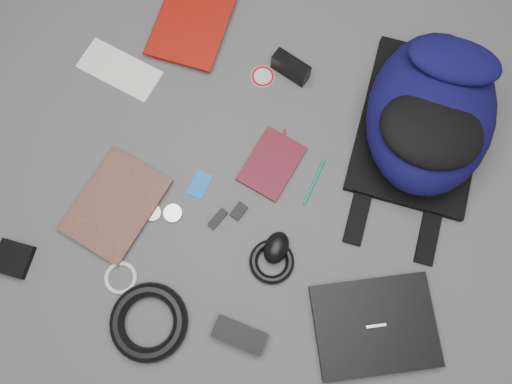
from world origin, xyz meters
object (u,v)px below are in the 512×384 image
(power_brick, at_px, (240,335))
(pouch, at_px, (13,259))
(compact_camera, at_px, (291,67))
(comic_book, at_px, (86,187))
(laptop, at_px, (375,326))
(textbook_red, at_px, (159,14))
(dvd_case, at_px, (272,164))
(backpack, at_px, (431,112))
(mouse, at_px, (276,248))

(power_brick, xyz_separation_m, pouch, (-0.63, 0.00, -0.01))
(compact_camera, bearing_deg, comic_book, -112.77)
(laptop, distance_m, comic_book, 0.86)
(textbook_red, bearing_deg, dvd_case, -37.25)
(backpack, distance_m, compact_camera, 0.41)
(textbook_red, distance_m, pouch, 0.81)
(dvd_case, xyz_separation_m, power_brick, (0.06, -0.46, 0.01))
(dvd_case, distance_m, pouch, 0.74)
(compact_camera, relative_size, pouch, 1.26)
(backpack, xyz_separation_m, comic_book, (-0.83, -0.46, -0.10))
(laptop, xyz_separation_m, compact_camera, (-0.41, 0.62, 0.02))
(backpack, bearing_deg, laptop, -90.27)
(backpack, relative_size, dvd_case, 2.89)
(backpack, bearing_deg, comic_book, -153.21)
(textbook_red, bearing_deg, pouch, -98.62)
(laptop, height_order, power_brick, power_brick)
(comic_book, relative_size, mouse, 3.05)
(mouse, bearing_deg, comic_book, -174.80)
(mouse, bearing_deg, backpack, 63.56)
(textbook_red, relative_size, pouch, 3.15)
(power_brick, bearing_deg, comic_book, 159.13)
(textbook_red, height_order, dvd_case, textbook_red)
(backpack, xyz_separation_m, mouse, (-0.28, -0.46, -0.09))
(compact_camera, bearing_deg, textbook_red, -169.74)
(textbook_red, relative_size, comic_book, 1.03)
(laptop, height_order, compact_camera, compact_camera)
(laptop, bearing_deg, compact_camera, 98.64)
(comic_book, xyz_separation_m, pouch, (-0.11, -0.24, 0.00))
(comic_book, bearing_deg, dvd_case, 37.84)
(power_brick, bearing_deg, compact_camera, 100.90)
(laptop, xyz_separation_m, mouse, (-0.30, 0.11, 0.01))
(dvd_case, xyz_separation_m, pouch, (-0.58, -0.46, 0.00))
(comic_book, distance_m, pouch, 0.26)
(mouse, distance_m, power_brick, 0.24)
(comic_book, height_order, mouse, mouse)
(comic_book, distance_m, power_brick, 0.58)
(dvd_case, distance_m, compact_camera, 0.29)
(comic_book, relative_size, pouch, 3.06)
(textbook_red, relative_size, compact_camera, 2.51)
(laptop, bearing_deg, backpack, 66.60)
(comic_book, distance_m, mouse, 0.55)
(pouch, bearing_deg, power_brick, -0.13)
(comic_book, relative_size, dvd_case, 1.52)
(power_brick, bearing_deg, textbook_red, 126.80)
(dvd_case, xyz_separation_m, compact_camera, (-0.03, 0.29, 0.02))
(backpack, xyz_separation_m, textbook_red, (-0.83, 0.11, -0.09))
(textbook_red, height_order, power_brick, power_brick)
(textbook_red, bearing_deg, laptop, -39.50)
(comic_book, height_order, compact_camera, compact_camera)
(backpack, xyz_separation_m, compact_camera, (-0.40, 0.05, -0.08))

